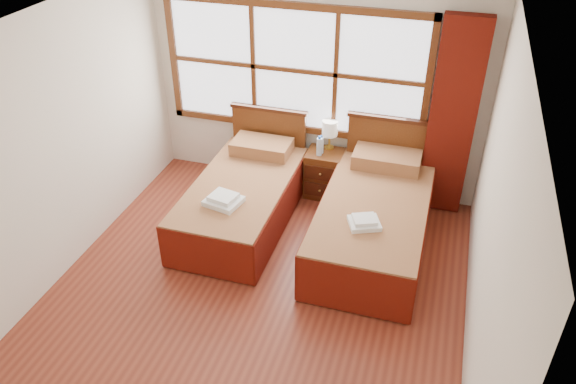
% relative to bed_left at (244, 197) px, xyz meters
% --- Properties ---
extents(floor, '(4.50, 4.50, 0.00)m').
position_rel_bed_left_xyz_m(floor, '(0.55, -1.20, -0.31)').
color(floor, maroon).
rests_on(floor, ground).
extents(ceiling, '(4.50, 4.50, 0.00)m').
position_rel_bed_left_xyz_m(ceiling, '(0.55, -1.20, 2.29)').
color(ceiling, white).
rests_on(ceiling, wall_back).
extents(wall_back, '(4.00, 0.00, 4.00)m').
position_rel_bed_left_xyz_m(wall_back, '(0.55, 1.05, 0.99)').
color(wall_back, silver).
rests_on(wall_back, floor).
extents(wall_left, '(0.00, 4.50, 4.50)m').
position_rel_bed_left_xyz_m(wall_left, '(-1.45, -1.20, 0.99)').
color(wall_left, silver).
rests_on(wall_left, floor).
extents(wall_right, '(0.00, 4.50, 4.50)m').
position_rel_bed_left_xyz_m(wall_right, '(2.55, -1.20, 0.99)').
color(wall_right, silver).
rests_on(wall_right, floor).
extents(window, '(3.16, 0.06, 1.56)m').
position_rel_bed_left_xyz_m(window, '(0.30, 1.01, 1.19)').
color(window, white).
rests_on(window, wall_back).
extents(curtain, '(0.50, 0.16, 2.30)m').
position_rel_bed_left_xyz_m(curtain, '(2.15, 0.91, 0.86)').
color(curtain, '#5D1209').
rests_on(curtain, wall_back).
extents(bed_left, '(1.04, 2.06, 1.01)m').
position_rel_bed_left_xyz_m(bed_left, '(0.00, 0.00, 0.00)').
color(bed_left, '#3F1B0D').
rests_on(bed_left, floor).
extents(bed_right, '(1.12, 2.17, 1.09)m').
position_rel_bed_left_xyz_m(bed_right, '(1.51, -0.00, 0.02)').
color(bed_right, '#3F1B0D').
rests_on(bed_right, floor).
extents(nightstand, '(0.44, 0.44, 0.59)m').
position_rel_bed_left_xyz_m(nightstand, '(0.76, 0.80, -0.02)').
color(nightstand, '#5A2D13').
rests_on(nightstand, floor).
extents(towels_left, '(0.41, 0.38, 0.11)m').
position_rel_bed_left_xyz_m(towels_left, '(-0.02, -0.50, 0.28)').
color(towels_left, white).
rests_on(towels_left, bed_left).
extents(towels_right, '(0.38, 0.36, 0.09)m').
position_rel_bed_left_xyz_m(towels_right, '(1.47, -0.51, 0.31)').
color(towels_right, white).
rests_on(towels_right, bed_right).
extents(lamp, '(0.19, 0.19, 0.37)m').
position_rel_bed_left_xyz_m(lamp, '(0.78, 0.93, 0.54)').
color(lamp, gold).
rests_on(lamp, nightstand).
extents(bottle_near, '(0.07, 0.07, 0.25)m').
position_rel_bed_left_xyz_m(bottle_near, '(0.70, 0.72, 0.39)').
color(bottle_near, '#ADC8DE').
rests_on(bottle_near, nightstand).
extents(bottle_far, '(0.06, 0.06, 0.23)m').
position_rel_bed_left_xyz_m(bottle_far, '(0.71, 0.78, 0.38)').
color(bottle_far, '#ADC8DE').
rests_on(bottle_far, nightstand).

